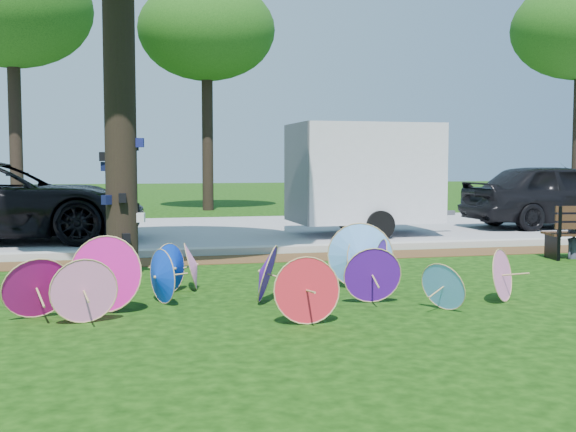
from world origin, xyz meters
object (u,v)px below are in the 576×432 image
dark_pickup (557,195)px  person_left (575,226)px  cargo_trailer (364,173)px  parasol_pile (267,271)px

dark_pickup → person_left: bearing=147.4°
cargo_trailer → person_left: size_ratio=2.81×
dark_pickup → cargo_trailer: (-5.16, -0.64, 0.57)m
parasol_pile → cargo_trailer: cargo_trailer is taller
parasol_pile → cargo_trailer: 7.79m
parasol_pile → cargo_trailer: (3.57, 6.86, 1.00)m
dark_pickup → cargo_trailer: cargo_trailer is taller
dark_pickup → cargo_trailer: 5.23m
parasol_pile → dark_pickup: 11.51m
parasol_pile → person_left: 6.22m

